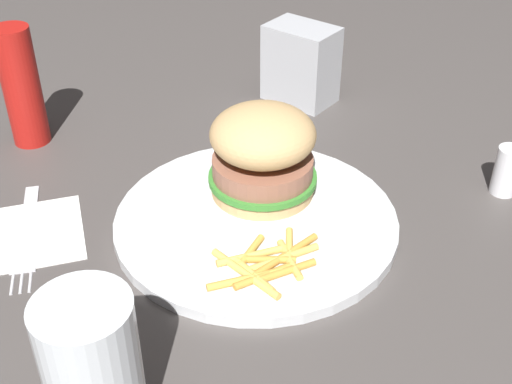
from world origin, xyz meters
TOP-DOWN VIEW (x-y plane):
  - ground_plane at (0.00, 0.00)m, footprint 1.60×1.60m
  - plate at (-0.03, 0.01)m, footprint 0.29×0.29m
  - sandwich at (-0.07, 0.02)m, footprint 0.11×0.11m
  - fries_pile at (0.05, 0.01)m, footprint 0.10×0.11m
  - napkin at (-0.03, -0.22)m, footprint 0.13×0.13m
  - fork at (-0.03, -0.22)m, footprint 0.17×0.04m
  - drink_glass at (0.20, -0.12)m, footprint 0.07×0.07m
  - napkin_dispenser at (-0.31, 0.09)m, footprint 0.11×0.11m
  - ketchup_bottle at (-0.23, -0.25)m, footprint 0.04×0.04m
  - salt_shaker at (-0.07, 0.28)m, footprint 0.03×0.03m

SIDE VIEW (x-z plane):
  - ground_plane at x=0.00m, z-range 0.00..0.00m
  - napkin at x=-0.03m, z-range 0.00..0.00m
  - fork at x=-0.03m, z-range 0.00..0.01m
  - plate at x=-0.03m, z-range 0.00..0.01m
  - fries_pile at x=0.05m, z-range 0.01..0.02m
  - salt_shaker at x=-0.07m, z-range 0.00..0.06m
  - napkin_dispenser at x=-0.31m, z-range 0.00..0.10m
  - drink_glass at x=0.20m, z-range -0.01..0.11m
  - sandwich at x=-0.07m, z-range 0.01..0.11m
  - ketchup_bottle at x=-0.23m, z-range 0.00..0.15m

